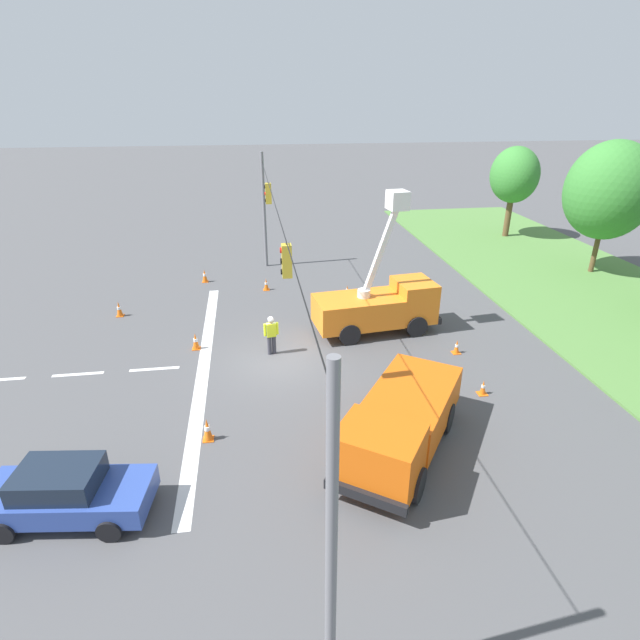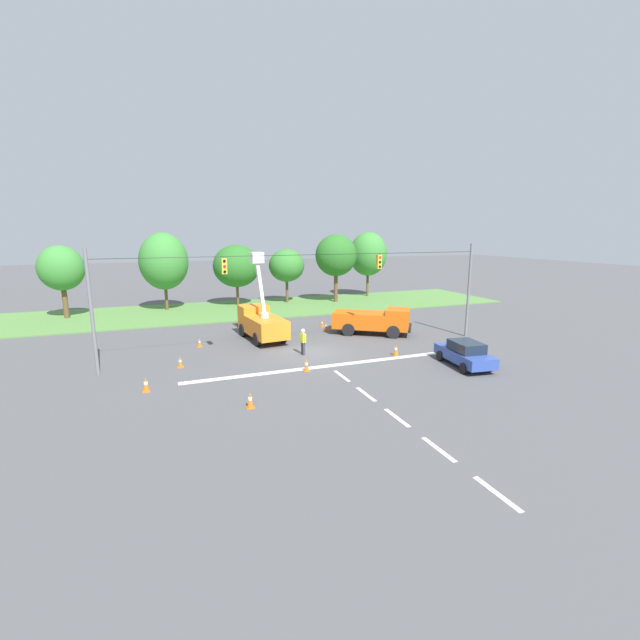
# 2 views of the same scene
# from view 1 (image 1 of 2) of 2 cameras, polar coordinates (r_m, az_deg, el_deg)

# --- Properties ---
(ground_plane) EXTENTS (200.00, 200.00, 0.00)m
(ground_plane) POSITION_cam_1_polar(r_m,az_deg,el_deg) (21.39, -4.50, -4.61)
(ground_plane) COLOR #4C4C4F
(lane_markings) EXTENTS (17.60, 15.25, 0.01)m
(lane_markings) POSITION_cam_1_polar(r_m,az_deg,el_deg) (21.68, -17.05, -5.27)
(lane_markings) COLOR silver
(lane_markings) RESTS_ON ground
(signal_gantry) EXTENTS (26.20, 0.33, 7.20)m
(signal_gantry) POSITION_cam_1_polar(r_m,az_deg,el_deg) (19.74, -4.92, 6.32)
(signal_gantry) COLOR slate
(signal_gantry) RESTS_ON ground
(tree_far_west) EXTENTS (3.99, 3.49, 6.87)m
(tree_far_west) POSITION_cam_1_polar(r_m,az_deg,el_deg) (41.85, 21.34, 15.15)
(tree_far_west) COLOR brown
(tree_far_west) RESTS_ON ground
(tree_west) EXTENTS (4.85, 5.17, 8.02)m
(tree_west) POSITION_cam_1_polar(r_m,az_deg,el_deg) (35.02, 30.18, 12.64)
(tree_west) COLOR brown
(tree_west) RESTS_ON ground
(utility_truck_bucket_lift) EXTENTS (2.87, 5.99, 6.58)m
(utility_truck_bucket_lift) POSITION_cam_1_polar(r_m,az_deg,el_deg) (23.52, 6.78, 1.85)
(utility_truck_bucket_lift) COLOR orange
(utility_truck_bucket_lift) RESTS_ON ground
(utility_truck_support_near) EXTENTS (6.39, 5.43, 2.12)m
(utility_truck_support_near) POSITION_cam_1_polar(r_m,az_deg,el_deg) (15.84, 9.18, -11.45)
(utility_truck_support_near) COLOR #D6560F
(utility_truck_support_near) RESTS_ON ground
(sedan_blue) EXTENTS (2.31, 4.48, 1.56)m
(sedan_blue) POSITION_cam_1_polar(r_m,az_deg,el_deg) (15.42, -27.06, -17.13)
(sedan_blue) COLOR #2D4799
(sedan_blue) RESTS_ON ground
(road_worker) EXTENTS (0.31, 0.64, 1.77)m
(road_worker) POSITION_cam_1_polar(r_m,az_deg,el_deg) (21.50, -5.59, -1.48)
(road_worker) COLOR #383842
(road_worker) RESTS_ON ground
(traffic_cone_foreground_left) EXTENTS (0.36, 0.36, 0.78)m
(traffic_cone_foreground_left) POSITION_cam_1_polar(r_m,az_deg,el_deg) (27.32, -21.98, 1.17)
(traffic_cone_foreground_left) COLOR orange
(traffic_cone_foreground_left) RESTS_ON ground
(traffic_cone_foreground_right) EXTENTS (0.36, 0.36, 0.80)m
(traffic_cone_foreground_right) POSITION_cam_1_polar(r_m,az_deg,el_deg) (30.86, -13.04, 4.96)
(traffic_cone_foreground_right) COLOR orange
(traffic_cone_foreground_right) RESTS_ON ground
(traffic_cone_mid_left) EXTENTS (0.36, 0.36, 0.81)m
(traffic_cone_mid_left) POSITION_cam_1_polar(r_m,az_deg,el_deg) (17.00, -12.75, -12.11)
(traffic_cone_mid_left) COLOR orange
(traffic_cone_mid_left) RESTS_ON ground
(traffic_cone_mid_right) EXTENTS (0.36, 0.36, 0.63)m
(traffic_cone_mid_right) POSITION_cam_1_polar(r_m,az_deg,el_deg) (28.02, 3.14, 3.36)
(traffic_cone_mid_right) COLOR orange
(traffic_cone_mid_right) RESTS_ON ground
(traffic_cone_near_bucket) EXTENTS (0.36, 0.36, 0.73)m
(traffic_cone_near_bucket) POSITION_cam_1_polar(r_m,az_deg,el_deg) (19.44, 13.55, -7.27)
(traffic_cone_near_bucket) COLOR orange
(traffic_cone_near_bucket) RESTS_ON ground
(traffic_cone_lane_edge_a) EXTENTS (0.36, 0.36, 0.59)m
(traffic_cone_lane_edge_a) POSITION_cam_1_polar(r_m,az_deg,el_deg) (19.89, 18.14, -7.37)
(traffic_cone_lane_edge_a) COLOR orange
(traffic_cone_lane_edge_a) RESTS_ON ground
(traffic_cone_lane_edge_b) EXTENTS (0.36, 0.36, 0.70)m
(traffic_cone_lane_edge_b) POSITION_cam_1_polar(r_m,az_deg,el_deg) (28.99, -6.17, 4.07)
(traffic_cone_lane_edge_b) COLOR orange
(traffic_cone_lane_edge_b) RESTS_ON ground
(traffic_cone_far_left) EXTENTS (0.36, 0.36, 0.77)m
(traffic_cone_far_left) POSITION_cam_1_polar(r_m,az_deg,el_deg) (22.75, -14.03, -2.36)
(traffic_cone_far_left) COLOR orange
(traffic_cone_far_left) RESTS_ON ground
(traffic_cone_far_right) EXTENTS (0.36, 0.36, 0.63)m
(traffic_cone_far_right) POSITION_cam_1_polar(r_m,az_deg,el_deg) (22.56, 15.35, -2.97)
(traffic_cone_far_right) COLOR orange
(traffic_cone_far_right) RESTS_ON ground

